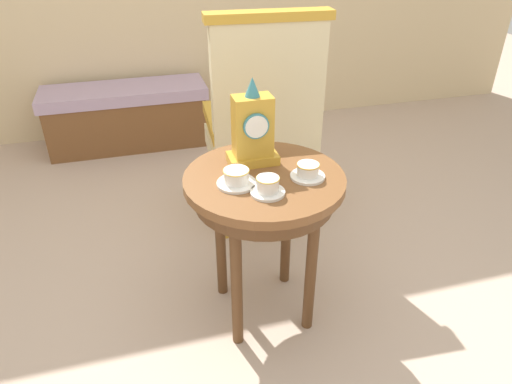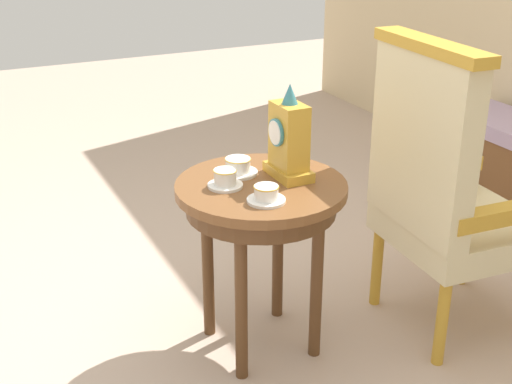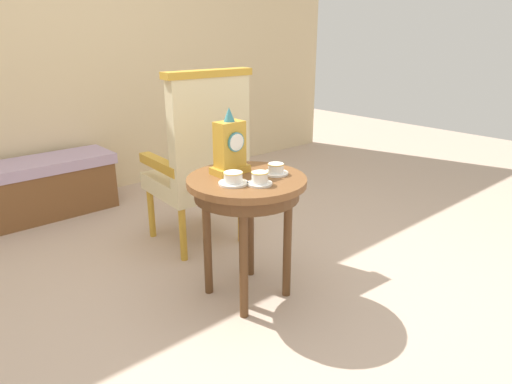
{
  "view_description": "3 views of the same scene",
  "coord_description": "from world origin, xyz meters",
  "px_view_note": "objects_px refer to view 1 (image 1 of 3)",
  "views": [
    {
      "loc": [
        -0.34,
        -1.37,
        1.49
      ],
      "look_at": [
        0.06,
        0.07,
        0.6
      ],
      "focal_mm": 32.68,
      "sensor_mm": 36.0,
      "label": 1
    },
    {
      "loc": [
        2.08,
        -0.93,
        1.59
      ],
      "look_at": [
        0.09,
        0.05,
        0.63
      ],
      "focal_mm": 48.96,
      "sensor_mm": 36.0,
      "label": 2
    },
    {
      "loc": [
        -1.31,
        -1.58,
        1.36
      ],
      "look_at": [
        0.15,
        0.07,
        0.57
      ],
      "focal_mm": 32.12,
      "sensor_mm": 36.0,
      "label": 3
    }
  ],
  "objects_px": {
    "teacup_center": "(308,171)",
    "armchair": "(262,122)",
    "teacup_right": "(268,186)",
    "mantel_clock": "(253,130)",
    "teacup_left": "(236,178)",
    "window_bench": "(127,116)",
    "side_table": "(264,196)"
  },
  "relations": [
    {
      "from": "armchair",
      "to": "teacup_center",
      "type": "bearing_deg",
      "value": -92.87
    },
    {
      "from": "mantel_clock",
      "to": "teacup_right",
      "type": "bearing_deg",
      "value": -92.76
    },
    {
      "from": "teacup_right",
      "to": "mantel_clock",
      "type": "height_order",
      "value": "mantel_clock"
    },
    {
      "from": "teacup_right",
      "to": "window_bench",
      "type": "height_order",
      "value": "teacup_right"
    },
    {
      "from": "teacup_left",
      "to": "armchair",
      "type": "distance_m",
      "value": 0.76
    },
    {
      "from": "mantel_clock",
      "to": "teacup_center",
      "type": "bearing_deg",
      "value": -46.18
    },
    {
      "from": "teacup_left",
      "to": "teacup_right",
      "type": "height_order",
      "value": "teacup_right"
    },
    {
      "from": "window_bench",
      "to": "side_table",
      "type": "bearing_deg",
      "value": -75.68
    },
    {
      "from": "side_table",
      "to": "window_bench",
      "type": "height_order",
      "value": "side_table"
    },
    {
      "from": "side_table",
      "to": "window_bench",
      "type": "bearing_deg",
      "value": 104.32
    },
    {
      "from": "teacup_right",
      "to": "armchair",
      "type": "xyz_separation_m",
      "value": [
        0.21,
        0.78,
        -0.1
      ]
    },
    {
      "from": "side_table",
      "to": "teacup_center",
      "type": "bearing_deg",
      "value": -20.5
    },
    {
      "from": "side_table",
      "to": "teacup_center",
      "type": "distance_m",
      "value": 0.19
    },
    {
      "from": "window_bench",
      "to": "teacup_center",
      "type": "bearing_deg",
      "value": -72.03
    },
    {
      "from": "teacup_left",
      "to": "armchair",
      "type": "height_order",
      "value": "armchair"
    },
    {
      "from": "armchair",
      "to": "window_bench",
      "type": "relative_size",
      "value": 0.99
    },
    {
      "from": "side_table",
      "to": "teacup_right",
      "type": "xyz_separation_m",
      "value": [
        -0.02,
        -0.12,
        0.12
      ]
    },
    {
      "from": "side_table",
      "to": "mantel_clock",
      "type": "height_order",
      "value": "mantel_clock"
    },
    {
      "from": "teacup_left",
      "to": "teacup_center",
      "type": "height_order",
      "value": "teacup_left"
    },
    {
      "from": "mantel_clock",
      "to": "armchair",
      "type": "bearing_deg",
      "value": 70.12
    },
    {
      "from": "teacup_center",
      "to": "armchair",
      "type": "xyz_separation_m",
      "value": [
        0.04,
        0.71,
        -0.1
      ]
    },
    {
      "from": "teacup_right",
      "to": "armchair",
      "type": "height_order",
      "value": "armchair"
    },
    {
      "from": "teacup_right",
      "to": "armchair",
      "type": "distance_m",
      "value": 0.82
    },
    {
      "from": "armchair",
      "to": "teacup_right",
      "type": "bearing_deg",
      "value": -104.92
    },
    {
      "from": "side_table",
      "to": "teacup_left",
      "type": "bearing_deg",
      "value": -162.57
    },
    {
      "from": "window_bench",
      "to": "teacup_right",
      "type": "bearing_deg",
      "value": -77.21
    },
    {
      "from": "side_table",
      "to": "teacup_left",
      "type": "xyz_separation_m",
      "value": [
        -0.11,
        -0.04,
        0.12
      ]
    },
    {
      "from": "armchair",
      "to": "mantel_clock",
      "type": "bearing_deg",
      "value": -109.88
    },
    {
      "from": "side_table",
      "to": "mantel_clock",
      "type": "relative_size",
      "value": 1.97
    },
    {
      "from": "teacup_left",
      "to": "armchair",
      "type": "xyz_separation_m",
      "value": [
        0.3,
        0.69,
        -0.1
      ]
    },
    {
      "from": "teacup_center",
      "to": "window_bench",
      "type": "bearing_deg",
      "value": 107.97
    },
    {
      "from": "side_table",
      "to": "mantel_clock",
      "type": "distance_m",
      "value": 0.25
    }
  ]
}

